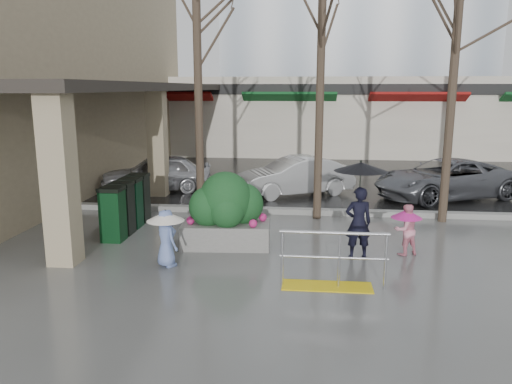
% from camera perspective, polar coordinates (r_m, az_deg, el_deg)
% --- Properties ---
extents(ground, '(120.00, 120.00, 0.00)m').
position_cam_1_polar(ground, '(10.27, 0.52, -7.92)').
color(ground, '#51514F').
rests_on(ground, ground).
extents(street_asphalt, '(120.00, 36.00, 0.01)m').
position_cam_1_polar(street_asphalt, '(31.83, 4.25, 5.55)').
color(street_asphalt, black).
rests_on(street_asphalt, ground).
extents(curb, '(120.00, 0.30, 0.15)m').
position_cam_1_polar(curb, '(14.07, 2.05, -2.14)').
color(curb, gray).
rests_on(curb, ground).
extents(near_building, '(6.00, 18.00, 8.00)m').
position_cam_1_polar(near_building, '(20.22, -24.02, 12.34)').
color(near_building, tan).
rests_on(near_building, ground).
extents(canopy_slab, '(2.80, 18.00, 0.25)m').
position_cam_1_polar(canopy_slab, '(18.52, -12.31, 12.04)').
color(canopy_slab, '#2D2823').
rests_on(canopy_slab, pillar_front).
extents(pillar_front, '(0.55, 0.55, 3.50)m').
position_cam_1_polar(pillar_front, '(10.45, -21.55, 1.52)').
color(pillar_front, tan).
rests_on(pillar_front, ground).
extents(pillar_back, '(0.55, 0.55, 3.50)m').
position_cam_1_polar(pillar_back, '(16.44, -11.18, 5.60)').
color(pillar_back, tan).
rests_on(pillar_back, ground).
extents(storefront_row, '(34.00, 6.74, 4.00)m').
position_cam_1_polar(storefront_row, '(27.65, 8.26, 8.69)').
color(storefront_row, beige).
rests_on(storefront_row, ground).
extents(handrail, '(1.90, 0.50, 1.03)m').
position_cam_1_polar(handrail, '(8.99, 8.56, -8.46)').
color(handrail, yellow).
rests_on(handrail, ground).
extents(tree_west, '(3.20, 3.20, 6.80)m').
position_cam_1_polar(tree_west, '(13.63, -6.79, 18.55)').
color(tree_west, '#382B21').
rests_on(tree_west, ground).
extents(tree_midwest, '(3.20, 3.20, 7.00)m').
position_cam_1_polar(tree_midwest, '(13.35, 7.55, 19.32)').
color(tree_midwest, '#382B21').
rests_on(tree_midwest, ground).
extents(tree_mideast, '(3.20, 3.20, 6.50)m').
position_cam_1_polar(tree_mideast, '(13.78, 21.99, 16.79)').
color(tree_mideast, '#382B21').
rests_on(tree_mideast, ground).
extents(woman, '(1.08, 1.08, 2.05)m').
position_cam_1_polar(woman, '(10.36, 11.73, -0.89)').
color(woman, black).
rests_on(woman, ground).
extents(child_pink, '(0.65, 0.65, 1.09)m').
position_cam_1_polar(child_pink, '(10.95, 16.77, -3.72)').
color(child_pink, pink).
rests_on(child_pink, ground).
extents(child_blue, '(0.74, 0.74, 1.15)m').
position_cam_1_polar(child_blue, '(9.97, -10.24, -4.48)').
color(child_blue, '#6E84C3').
rests_on(child_blue, ground).
extents(planter, '(1.98, 1.15, 1.68)m').
position_cam_1_polar(planter, '(11.04, -3.42, -2.17)').
color(planter, slate).
rests_on(planter, ground).
extents(news_boxes, '(0.53, 2.27, 1.26)m').
position_cam_1_polar(news_boxes, '(12.69, -14.56, -1.49)').
color(news_boxes, '#0C3718').
rests_on(news_boxes, ground).
extents(car_a, '(3.97, 2.45, 1.26)m').
position_cam_1_polar(car_a, '(17.31, -11.27, 2.16)').
color(car_a, '#A3A3A8').
rests_on(car_a, ground).
extents(car_b, '(4.02, 2.89, 1.26)m').
position_cam_1_polar(car_b, '(16.39, 4.47, 1.81)').
color(car_b, silver).
rests_on(car_b, ground).
extents(car_c, '(4.99, 3.75, 1.26)m').
position_cam_1_polar(car_c, '(16.94, 20.77, 1.40)').
color(car_c, slate).
rests_on(car_c, ground).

